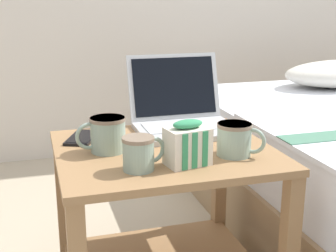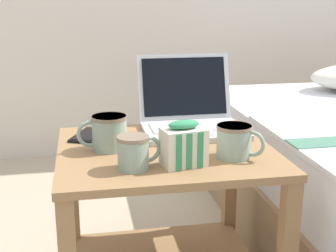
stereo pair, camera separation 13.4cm
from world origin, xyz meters
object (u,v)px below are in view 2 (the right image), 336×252
(mug_front_right, at_px, (134,151))
(laptop, at_px, (191,115))
(mug_mid_center, at_px, (235,140))
(snack_bag, at_px, (184,145))
(cell_phone, at_px, (89,135))
(mug_front_left, at_px, (108,131))

(mug_front_right, bearing_deg, laptop, 55.80)
(laptop, distance_m, mug_mid_center, 0.31)
(laptop, distance_m, snack_bag, 0.35)
(mug_front_right, xyz_separation_m, cell_phone, (-0.11, 0.32, -0.05))
(laptop, bearing_deg, mug_front_left, -149.88)
(laptop, relative_size, mug_front_left, 2.23)
(mug_front_right, height_order, snack_bag, snack_bag)
(mug_front_right, relative_size, snack_bag, 0.97)
(mug_front_right, distance_m, snack_bag, 0.13)
(mug_front_right, xyz_separation_m, snack_bag, (0.13, 0.00, 0.01))
(laptop, height_order, snack_bag, laptop)
(laptop, relative_size, snack_bag, 2.63)
(cell_phone, bearing_deg, mug_front_right, -70.39)
(laptop, xyz_separation_m, mug_front_left, (-0.29, -0.17, 0.01))
(laptop, height_order, mug_front_left, laptop)
(mug_front_left, distance_m, cell_phone, 0.16)
(laptop, xyz_separation_m, mug_mid_center, (0.06, -0.30, 0.00))
(mug_mid_center, height_order, cell_phone, mug_mid_center)
(laptop, bearing_deg, snack_bag, -106.24)
(laptop, xyz_separation_m, mug_front_right, (-0.23, -0.34, 0.00))
(laptop, xyz_separation_m, cell_phone, (-0.34, -0.02, -0.04))
(mug_front_left, bearing_deg, mug_front_right, -71.84)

